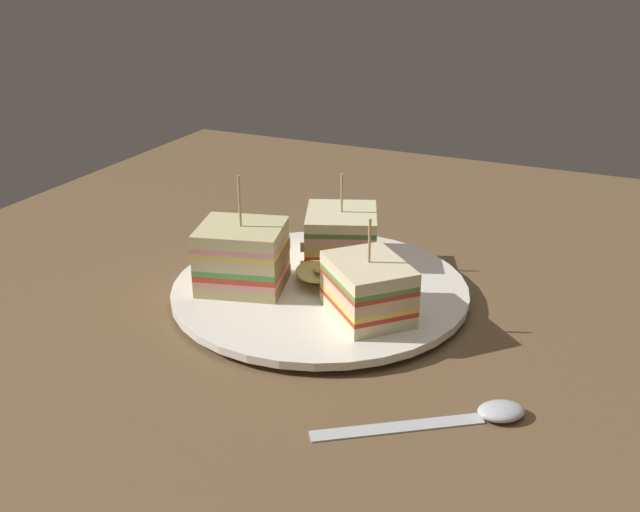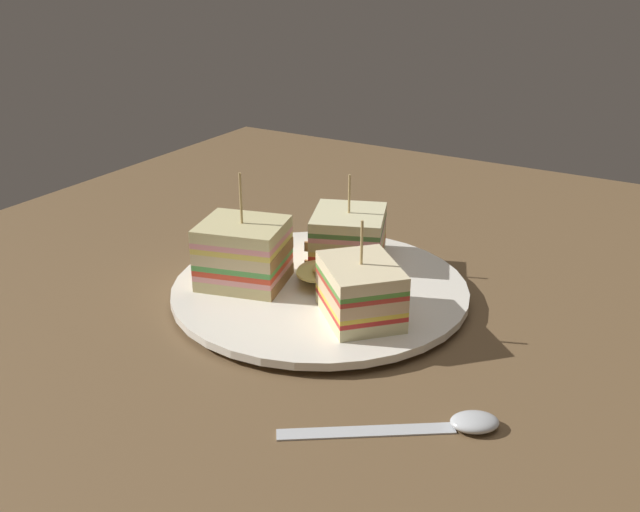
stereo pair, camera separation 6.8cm
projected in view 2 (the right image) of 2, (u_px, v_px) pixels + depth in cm
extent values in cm
cube|color=brown|center=(320.00, 306.00, 69.73)|extent=(106.12, 94.31, 1.80)
cylinder|color=white|center=(320.00, 295.00, 69.25)|extent=(17.26, 17.26, 0.59)
cylinder|color=white|center=(320.00, 289.00, 68.99)|extent=(27.84, 27.84, 0.72)
cube|color=#D1BF80|center=(244.00, 277.00, 69.26)|extent=(8.45, 9.11, 1.11)
cube|color=#9E7242|center=(282.00, 281.00, 68.34)|extent=(6.41, 2.00, 1.11)
cube|color=pink|center=(244.00, 269.00, 68.94)|extent=(8.45, 9.11, 0.53)
cube|color=#E3452C|center=(244.00, 264.00, 68.73)|extent=(8.45, 9.11, 0.53)
cube|color=#56A951|center=(243.00, 259.00, 68.51)|extent=(8.45, 9.11, 0.53)
cube|color=beige|center=(243.00, 250.00, 68.19)|extent=(8.45, 9.11, 1.11)
cube|color=#9E7242|center=(281.00, 255.00, 67.27)|extent=(6.41, 2.00, 1.11)
cube|color=#E6CF59|center=(243.00, 242.00, 67.86)|extent=(8.45, 9.11, 0.53)
cube|color=pink|center=(243.00, 237.00, 67.65)|extent=(8.45, 9.11, 0.53)
cube|color=beige|center=(242.00, 229.00, 67.33)|extent=(8.45, 9.11, 1.11)
cylinder|color=tan|center=(241.00, 198.00, 66.16)|extent=(0.24, 0.24, 4.79)
cube|color=beige|center=(360.00, 311.00, 62.81)|extent=(9.53, 9.57, 1.10)
cube|color=#B2844C|center=(347.00, 293.00, 66.12)|extent=(4.34, 4.24, 1.10)
cube|color=red|center=(360.00, 303.00, 62.51)|extent=(9.53, 9.57, 0.42)
cube|color=yellow|center=(360.00, 299.00, 62.34)|extent=(9.53, 9.57, 0.42)
cube|color=beige|center=(361.00, 291.00, 62.04)|extent=(9.53, 9.57, 1.10)
cube|color=#9E7242|center=(348.00, 273.00, 65.35)|extent=(4.34, 4.24, 1.10)
cube|color=#C73B30|center=(361.00, 283.00, 61.74)|extent=(9.53, 9.57, 0.42)
cube|color=#589F3F|center=(361.00, 278.00, 61.57)|extent=(9.53, 9.57, 0.42)
cube|color=beige|center=(361.00, 270.00, 61.27)|extent=(9.53, 9.57, 1.10)
cylinder|color=tan|center=(362.00, 243.00, 60.28)|extent=(0.24, 0.24, 3.88)
cube|color=beige|center=(348.00, 253.00, 74.73)|extent=(9.66, 9.31, 0.97)
cube|color=#9E7242|center=(343.00, 268.00, 71.34)|extent=(2.79, 6.51, 0.97)
cube|color=red|center=(348.00, 246.00, 74.44)|extent=(9.66, 9.31, 0.49)
cube|color=#E5C053|center=(348.00, 242.00, 74.24)|extent=(9.66, 9.31, 0.49)
cube|color=beige|center=(349.00, 235.00, 73.95)|extent=(9.66, 9.31, 0.97)
cube|color=#9E7242|center=(344.00, 249.00, 70.57)|extent=(2.79, 6.51, 0.97)
cube|color=pink|center=(349.00, 229.00, 73.67)|extent=(9.66, 9.31, 0.49)
cube|color=#4B7C40|center=(349.00, 224.00, 73.47)|extent=(9.66, 9.31, 0.49)
cube|color=beige|center=(349.00, 217.00, 73.18)|extent=(9.66, 9.31, 0.97)
cylinder|color=tan|center=(349.00, 194.00, 72.21)|extent=(0.24, 0.24, 3.95)
cylinder|color=#E7D97A|center=(319.00, 273.00, 70.73)|extent=(4.21, 4.19, 0.80)
cylinder|color=#ECCA71|center=(317.00, 271.00, 69.62)|extent=(4.10, 4.12, 0.87)
cylinder|color=#DFCA67|center=(316.00, 273.00, 67.91)|extent=(3.94, 3.94, 0.45)
cylinder|color=#DBAF58|center=(332.00, 267.00, 67.66)|extent=(4.71, 4.71, 0.55)
cube|color=silver|center=(366.00, 431.00, 50.31)|extent=(7.97, 10.88, 0.25)
ellipsoid|color=silver|center=(475.00, 422.00, 50.62)|extent=(3.97, 4.22, 1.00)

